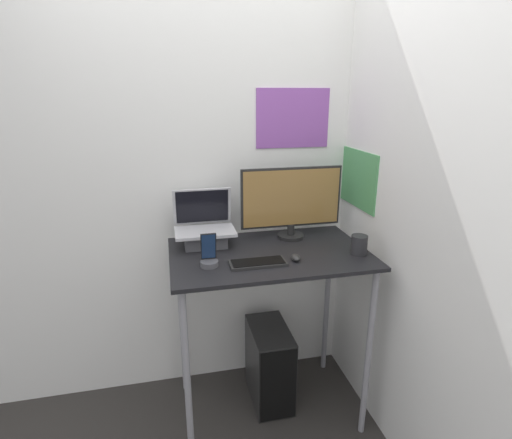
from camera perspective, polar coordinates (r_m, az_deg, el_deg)
The scene contains 10 objects.
wall_back at distance 2.36m, azimuth -0.53°, elevation 6.04°, with size 6.00×0.06×2.60m.
wall_side_right at distance 1.93m, azimuth 21.82°, elevation 2.13°, with size 0.06×6.00×2.60m.
desk at distance 2.12m, azimuth 1.87°, elevation -7.86°, with size 1.01×0.65×0.99m.
laptop at distance 2.15m, azimuth -7.34°, elevation -1.66°, with size 0.32×0.23×0.29m.
monitor at distance 2.21m, azimuth 5.08°, elevation 2.50°, with size 0.57×0.15×0.40m.
keyboard at distance 1.91m, azimuth 0.27°, elevation -6.22°, with size 0.27×0.11×0.02m.
mouse at distance 1.96m, azimuth 5.69°, elevation -5.44°, with size 0.04×0.07×0.03m.
cell_phone at distance 1.90m, azimuth -6.72°, elevation -5.47°, with size 0.09×0.09×0.16m.
computer_tower at distance 2.52m, azimuth 1.94°, elevation -19.95°, with size 0.22×0.39×0.47m.
mug at distance 2.09m, azimuth 14.51°, elevation -3.53°, with size 0.08×0.08×0.10m.
Camera 1 is at (-0.49, -1.53, 1.77)m, focal length 28.00 mm.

